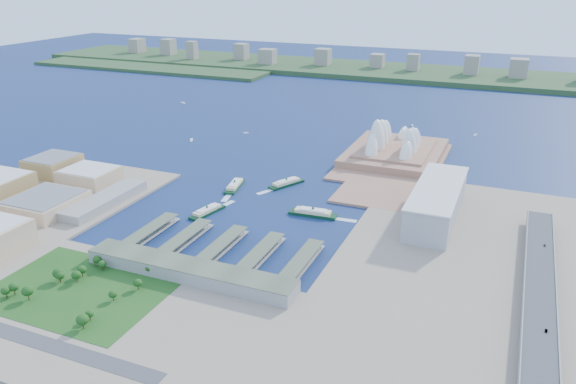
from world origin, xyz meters
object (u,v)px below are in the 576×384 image
at_px(ferry_a, 235,184).
at_px(ferry_d, 313,211).
at_px(ferry_c, 207,210).
at_px(car_b, 546,330).
at_px(car_c, 545,245).
at_px(ferry_b, 286,182).
at_px(toaster_building, 437,203).
at_px(opera_house, 396,137).

relative_size(ferry_a, ferry_d, 0.94).
distance_m(ferry_a, ferry_c, 84.43).
xyz_separation_m(ferry_c, car_b, (349.17, -117.04, 10.94)).
xyz_separation_m(ferry_a, car_b, (358.47, -200.96, 10.75)).
relative_size(ferry_d, car_c, 11.32).
bearing_deg(ferry_d, ferry_b, 36.48).
bearing_deg(car_c, toaster_building, -26.13).
xyz_separation_m(opera_house, car_c, (199.00, -253.47, -16.46)).
relative_size(ferry_a, ferry_b, 1.01).
height_order(ferry_d, car_b, car_b).
relative_size(toaster_building, ferry_d, 2.87).
height_order(ferry_a, ferry_b, ferry_a).
bearing_deg(car_b, ferry_c, -18.53).
relative_size(toaster_building, car_c, 32.47).
distance_m(toaster_building, car_c, 121.51).
distance_m(opera_house, toaster_building, 219.62).
bearing_deg(ferry_a, toaster_building, -11.53).
distance_m(ferry_c, ferry_d, 119.22).
relative_size(ferry_a, ferry_c, 1.04).
bearing_deg(toaster_building, ferry_b, 169.76).
relative_size(toaster_building, car_b, 35.72).
distance_m(opera_house, car_c, 322.67).
bearing_deg(toaster_building, ferry_c, -161.14).
distance_m(toaster_building, ferry_a, 249.97).
distance_m(ferry_a, ferry_b, 65.86).
xyz_separation_m(ferry_d, car_b, (237.23, -158.05, 10.46)).
relative_size(ferry_a, car_c, 10.67).
height_order(opera_house, car_b, opera_house).
bearing_deg(opera_house, car_c, -51.86).
relative_size(ferry_c, car_b, 11.27).
relative_size(opera_house, ferry_d, 3.33).
bearing_deg(ferry_c, opera_house, -105.82).
relative_size(toaster_building, ferry_c, 3.17).
height_order(toaster_building, ferry_c, toaster_building).
xyz_separation_m(car_b, car_c, (0.00, 145.63, -0.02)).
distance_m(toaster_building, car_b, 227.03).
relative_size(toaster_building, ferry_a, 3.04).
bearing_deg(ferry_d, ferry_a, 66.74).
xyz_separation_m(ferry_b, ferry_d, (64.19, -75.81, 0.32)).
bearing_deg(ferry_b, opera_house, 84.52).
bearing_deg(ferry_d, toaster_building, -76.03).
bearing_deg(car_b, ferry_b, -37.81).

